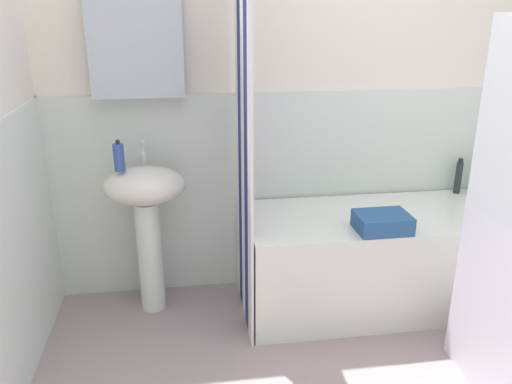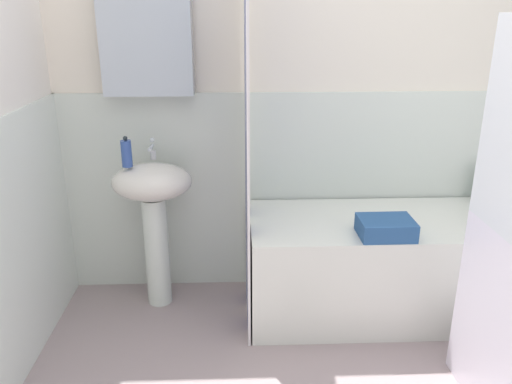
{
  "view_description": "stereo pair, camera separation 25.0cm",
  "coord_description": "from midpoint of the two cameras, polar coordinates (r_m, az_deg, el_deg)",
  "views": [
    {
      "loc": [
        -0.78,
        -1.61,
        1.64
      ],
      "look_at": [
        -0.43,
        0.73,
        0.79
      ],
      "focal_mm": 35.69,
      "sensor_mm": 36.0,
      "label": 1
    },
    {
      "loc": [
        -0.53,
        -1.63,
        1.64
      ],
      "look_at": [
        -0.43,
        0.73,
        0.79
      ],
      "focal_mm": 35.69,
      "sensor_mm": 36.0,
      "label": 2
    }
  ],
  "objects": [
    {
      "name": "sink",
      "position": [
        2.86,
        -8.98,
        -1.31
      ],
      "size": [
        0.44,
        0.34,
        0.85
      ],
      "color": "silver",
      "rests_on": "ground_plane"
    },
    {
      "name": "wall_back_tiled",
      "position": [
        2.98,
        9.35,
        9.88
      ],
      "size": [
        3.6,
        0.18,
        2.4
      ],
      "color": "white",
      "rests_on": "ground_plane"
    },
    {
      "name": "bathtub",
      "position": [
        3.02,
        17.04,
        -7.89
      ],
      "size": [
        1.57,
        0.65,
        0.56
      ],
      "primitive_type": "cube",
      "color": "silver",
      "rests_on": "ground_plane"
    },
    {
      "name": "lotion_bottle",
      "position": [
        3.36,
        27.47,
        0.8
      ],
      "size": [
        0.05,
        0.05,
        0.24
      ],
      "color": "#217C54",
      "rests_on": "bathtub"
    },
    {
      "name": "soap_dispenser",
      "position": [
        2.74,
        -11.81,
        4.25
      ],
      "size": [
        0.06,
        0.06,
        0.17
      ],
      "color": "#32509C",
      "rests_on": "sink"
    },
    {
      "name": "faucet",
      "position": [
        2.84,
        -9.11,
        4.7
      ],
      "size": [
        0.03,
        0.12,
        0.12
      ],
      "color": "silver",
      "rests_on": "sink"
    },
    {
      "name": "towel_folded",
      "position": [
        2.66,
        16.99,
        -3.9
      ],
      "size": [
        0.27,
        0.21,
        0.09
      ],
      "primitive_type": "cube",
      "rotation": [
        0.0,
        0.0,
        0.01
      ],
      "color": "#295186",
      "rests_on": "bathtub"
    },
    {
      "name": "body_wash_bottle",
      "position": [
        3.32,
        25.54,
        0.79
      ],
      "size": [
        0.04,
        0.04,
        0.22
      ],
      "color": "#262D2D",
      "rests_on": "bathtub"
    },
    {
      "name": "shower_curtain",
      "position": [
        2.6,
        1.75,
        5.56
      ],
      "size": [
        0.01,
        0.65,
        2.0
      ],
      "color": "white",
      "rests_on": "ground_plane"
    }
  ]
}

